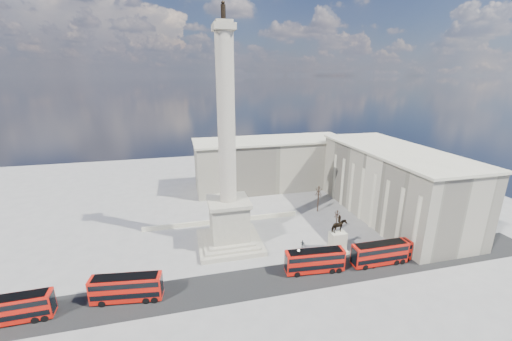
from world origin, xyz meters
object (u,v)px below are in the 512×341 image
Objects in this scene: nelsons_column at (228,191)px; victorian_lamp at (298,260)px; red_bus_b at (315,261)px; red_bus_e at (13,309)px; red_bus_a at (127,288)px; red_bus_d at (386,252)px; pedestrian_crossing at (303,244)px; pedestrian_walking at (359,248)px; red_bus_c at (380,253)px; pedestrian_standing at (389,248)px; equestrian_statue at (338,239)px.

victorian_lamp is at bearing -54.54° from nelsons_column.
red_bus_b reaches higher than red_bus_e.
red_bus_a is 34.19m from red_bus_b.
victorian_lamp is at bearing 177.91° from red_bus_d.
red_bus_e is at bearing -169.19° from red_bus_a.
pedestrian_crossing is at bearing 21.39° from red_bus_a.
red_bus_b is 1.06× the size of red_bus_d.
victorian_lamp reaches higher than red_bus_a.
red_bus_e reaches higher than red_bus_d.
nelsons_column is at bearing 151.05° from red_bus_d.
red_bus_b is at bearing -170.58° from pedestrian_walking.
pedestrian_walking is (-1.33, 5.45, -1.67)m from red_bus_c.
red_bus_b reaches higher than pedestrian_standing.
red_bus_b is 50.56m from red_bus_e.
equestrian_statue is 11.45m from pedestrian_standing.
pedestrian_walking is at bearing -154.09° from pedestrian_crossing.
red_bus_a reaches higher than pedestrian_walking.
red_bus_c is 7.32× the size of pedestrian_walking.
red_bus_a is at bearing 174.39° from pedestrian_walking.
red_bus_d is at bearing -38.14° from equestrian_statue.
red_bus_e is 6.16× the size of pedestrian_standing.
nelsons_column reaches higher than pedestrian_standing.
pedestrian_crossing is (-14.41, 9.27, -1.33)m from red_bus_d.
red_bus_a is at bearing -175.32° from red_bus_b.
equestrian_statue is at bearing 158.74° from pedestrian_walking.
red_bus_a is at bearing -172.46° from equestrian_statue.
victorian_lamp is at bearing -151.65° from equestrian_statue.
victorian_lamp is 3.69× the size of pedestrian_walking.
red_bus_a reaches higher than red_bus_d.
pedestrian_standing is (6.16, -1.84, 0.12)m from pedestrian_walking.
nelsons_column reaches higher than red_bus_d.
pedestrian_crossing is at bearing 9.33° from red_bus_e.
pedestrian_walking is (16.22, 5.35, -2.64)m from victorian_lamp.
red_bus_d is 6.02× the size of pedestrian_standing.
nelsons_column is at bearing -63.28° from pedestrian_standing.
red_bus_a reaches higher than red_bus_e.
pedestrian_standing is at bearing 36.88° from red_bus_c.
red_bus_e reaches higher than pedestrian_walking.
pedestrian_walking is (4.76, -0.83, -2.26)m from equestrian_statue.
red_bus_e is 1.28× the size of equestrian_statue.
pedestrian_crossing is (-6.69, 3.21, -2.08)m from equestrian_statue.
pedestrian_crossing is (35.22, 8.76, -1.50)m from red_bus_a.
victorian_lamp is (-19.18, -0.12, 1.13)m from red_bus_d.
pedestrian_walking is at bearing -9.87° from equestrian_statue.
pedestrian_crossing is at bearing 149.18° from pedestrian_walking.
red_bus_e is 52.51m from pedestrian_crossing.
red_bus_c is (48.00, -0.73, -0.01)m from red_bus_a.
victorian_lamp is (-3.73, -0.61, 1.00)m from red_bus_b.
pedestrian_standing is 18.57m from pedestrian_crossing.
victorian_lamp is 22.80m from pedestrian_standing.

